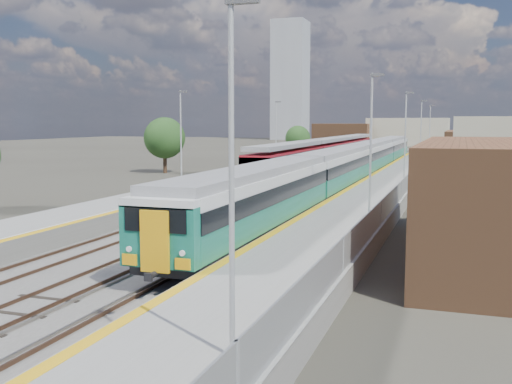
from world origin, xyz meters
The scene contains 10 objects.
ground centered at (0.00, 50.00, 0.00)m, with size 320.00×320.00×0.00m, color #47443A.
ballast_bed centered at (-2.25, 52.50, 0.03)m, with size 10.50×155.00×0.06m, color #565451.
tracks centered at (-1.65, 54.18, 0.11)m, with size 8.96×160.00×0.17m.
platform_right centered at (5.28, 52.49, 0.54)m, with size 4.70×155.00×8.52m.
platform_left centered at (-9.05, 52.49, 0.52)m, with size 4.30×155.00×8.52m.
buildings centered at (-18.12, 138.60, 10.70)m, with size 72.00×185.50×40.00m.
green_train centered at (1.50, 48.19, 2.24)m, with size 2.88×80.25×3.17m.
red_train centered at (-5.50, 68.66, 2.22)m, with size 2.97×60.21×3.75m.
tree_b centered at (-21.99, 53.75, 4.14)m, with size 4.86×4.86×6.58m.
tree_c centered at (-13.80, 83.71, 3.42)m, with size 4.02×4.02×5.44m.
Camera 1 is at (11.07, -9.47, 6.02)m, focal length 42.00 mm.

